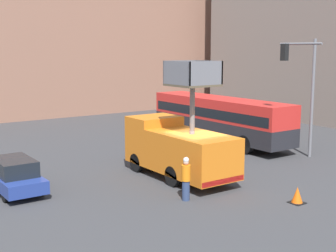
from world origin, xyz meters
name	(u,v)px	position (x,y,z in m)	size (l,w,h in m)	color
ground_plane	(198,180)	(0.00, 0.00, 0.00)	(120.00, 120.00, 0.00)	#38383A
building_backdrop_far	(12,47)	(0.00, 28.44, 6.50)	(44.00, 10.00, 13.00)	#936651
utility_truck	(178,147)	(-0.49, 0.96, 1.55)	(2.46, 6.41, 5.73)	orange
city_bus	(219,116)	(7.02, 6.52, 1.80)	(2.45, 11.66, 3.02)	#232328
traffic_light_pole	(304,80)	(7.59, 0.09, 4.53)	(2.96, 2.71, 6.85)	slate
road_worker_near_truck	(186,179)	(-2.32, -2.08, 0.93)	(0.38, 0.38, 1.85)	navy
road_worker_directing	(212,148)	(2.67, 2.16, 0.91)	(0.38, 0.38, 1.82)	navy
traffic_cone_near_truck	(297,196)	(1.21, -4.99, 0.32)	(0.59, 0.59, 0.68)	black
parked_car_curbside	(13,175)	(-7.83, 3.31, 0.76)	(1.71, 4.44, 1.51)	navy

